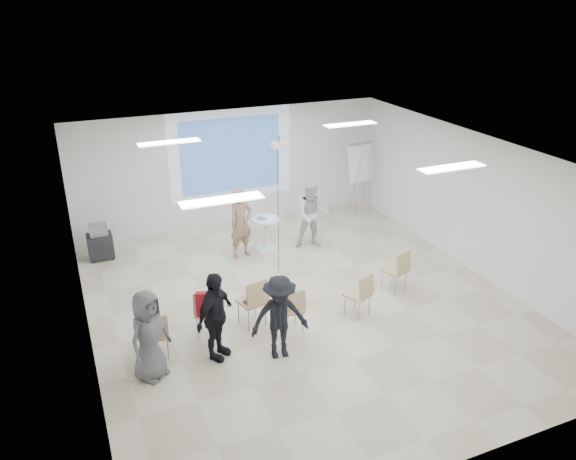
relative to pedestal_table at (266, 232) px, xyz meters
name	(u,v)px	position (x,y,z in m)	size (l,w,h in m)	color
floor	(304,305)	(-0.20, -2.58, -0.51)	(8.00, 9.00, 0.10)	beige
ceiling	(306,153)	(-0.20, -2.58, 2.59)	(8.00, 9.00, 0.10)	white
wall_back	(231,168)	(-0.20, 1.97, 1.04)	(8.00, 0.10, 3.00)	silver
wall_left	(77,273)	(-4.25, -2.58, 1.04)	(0.10, 9.00, 3.00)	silver
wall_right	(477,203)	(3.85, -2.58, 1.04)	(0.10, 9.00, 3.00)	silver
projection_halo	(231,155)	(-0.20, 1.91, 1.39)	(3.20, 0.01, 2.30)	silver
projection_image	(231,155)	(-0.20, 1.89, 1.39)	(2.60, 0.01, 1.90)	#315CA6
pedestal_table	(266,232)	(0.00, 0.00, 0.00)	(0.82, 0.82, 0.82)	white
player_left	(241,219)	(-0.64, -0.09, 0.47)	(0.67, 0.46, 1.85)	#956E5B
player_right	(312,211)	(1.07, -0.24, 0.44)	(0.86, 0.69, 1.79)	silver
controller_left	(244,202)	(-0.46, 0.16, 0.76)	(0.04, 0.11, 0.04)	white
controller_right	(301,197)	(0.89, 0.01, 0.75)	(0.04, 0.11, 0.04)	silver
chair_far_left	(156,332)	(-3.20, -3.28, 0.06)	(0.47, 0.50, 0.88)	tan
chair_left_mid	(207,309)	(-2.25, -2.94, 0.08)	(0.56, 0.58, 0.91)	tan
chair_left_inner	(254,299)	(-1.38, -2.97, 0.11)	(0.54, 0.57, 0.96)	tan
chair_center	(292,307)	(-0.82, -3.43, 0.06)	(0.42, 0.45, 0.88)	tan
chair_right_inner	(361,292)	(0.57, -3.45, 0.07)	(0.55, 0.57, 0.88)	tan
chair_right_far	(398,268)	(1.73, -2.91, 0.08)	(0.55, 0.57, 0.91)	tan
red_jacket	(210,304)	(-2.22, -3.08, 0.26)	(0.47, 0.11, 0.45)	#B41621
laptop	(251,299)	(-1.40, -2.87, 0.06)	(0.35, 0.26, 0.03)	black
audience_left	(215,311)	(-2.28, -3.61, 0.44)	(1.05, 0.63, 1.80)	black
audience_mid	(280,312)	(-1.29, -3.99, 0.39)	(1.10, 0.60, 1.70)	black
audience_outer	(148,330)	(-3.37, -3.69, 0.40)	(0.84, 0.55, 1.72)	slate
flipchart_easel	(360,163)	(3.06, 1.04, 1.05)	(0.87, 0.67, 2.04)	#919499
av_cart	(100,243)	(-3.65, 1.06, -0.07)	(0.55, 0.44, 0.83)	black
ceiling_projector	(279,151)	(-0.10, -1.09, 2.23)	(0.30, 0.25, 3.00)	white
fluor_panel_nw	(169,142)	(-2.20, -0.58, 2.51)	(1.20, 0.30, 0.02)	white
fluor_panel_ne	(350,124)	(1.80, -0.58, 2.51)	(1.20, 0.30, 0.02)	white
fluor_panel_sw	(222,200)	(-2.20, -4.08, 2.51)	(1.20, 0.30, 0.02)	white
fluor_panel_se	(452,167)	(1.80, -4.08, 2.51)	(1.20, 0.30, 0.02)	white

